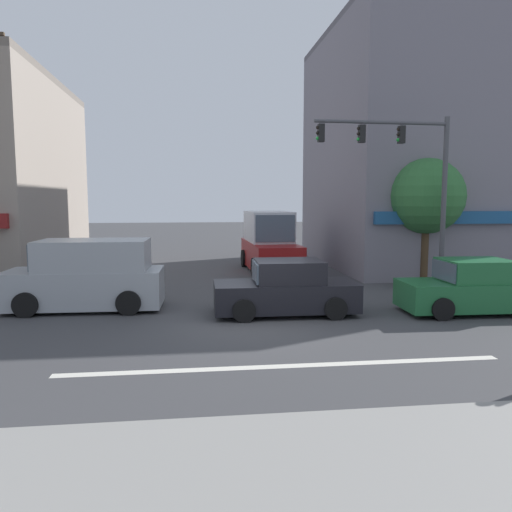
{
  "coord_description": "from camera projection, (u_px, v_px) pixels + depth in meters",
  "views": [
    {
      "loc": [
        -1.78,
        -13.0,
        3.32
      ],
      "look_at": [
        0.11,
        2.0,
        1.6
      ],
      "focal_mm": 35.0,
      "sensor_mm": 36.0,
      "label": 1
    }
  ],
  "objects": [
    {
      "name": "box_truck_waiting_far",
      "position": [
        270.0,
        244.0,
        23.23
      ],
      "size": [
        2.37,
        5.66,
        2.75
      ],
      "color": "maroon",
      "rests_on": "ground"
    },
    {
      "name": "lane_marking_stripe",
      "position": [
        285.0,
        366.0,
        9.96
      ],
      "size": [
        9.0,
        0.24,
        0.01
      ],
      "primitive_type": "cube",
      "color": "silver",
      "rests_on": "ground"
    },
    {
      "name": "sedan_crossing_leftbound",
      "position": [
        286.0,
        290.0,
        14.42
      ],
      "size": [
        4.13,
        1.93,
        1.58
      ],
      "color": "black",
      "rests_on": "ground"
    },
    {
      "name": "utility_pole_far_right",
      "position": [
        407.0,
        182.0,
        22.0
      ],
      "size": [
        1.4,
        0.22,
        7.83
      ],
      "color": "brown",
      "rests_on": "ground"
    },
    {
      "name": "sedan_crossing_rightbound",
      "position": [
        472.0,
        289.0,
        14.61
      ],
      "size": [
        4.15,
        1.98,
        1.58
      ],
      "color": "#1E6033",
      "rests_on": "ground"
    },
    {
      "name": "ground_plane",
      "position": [
        261.0,
        323.0,
        13.41
      ],
      "size": [
        120.0,
        120.0,
        0.0
      ],
      "primitive_type": "plane",
      "color": "#3D3D3F"
    },
    {
      "name": "building_right_corner",
      "position": [
        454.0,
        150.0,
        25.51
      ],
      "size": [
        13.29,
        11.53,
        11.69
      ],
      "color": "slate",
      "rests_on": "ground"
    },
    {
      "name": "street_tree",
      "position": [
        426.0,
        197.0,
        19.73
      ],
      "size": [
        2.99,
        2.99,
        4.95
      ],
      "color": "#4C3823",
      "rests_on": "ground"
    },
    {
      "name": "traffic_light_mast",
      "position": [
        410.0,
        171.0,
        17.46
      ],
      "size": [
        4.89,
        0.33,
        6.2
      ],
      "color": "#47474C",
      "rests_on": "ground"
    },
    {
      "name": "van_approaching_near",
      "position": [
        88.0,
        277.0,
        15.03
      ],
      "size": [
        4.65,
        2.15,
        2.11
      ],
      "color": "#999EA3",
      "rests_on": "ground"
    }
  ]
}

